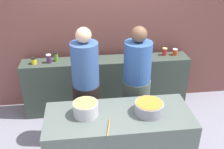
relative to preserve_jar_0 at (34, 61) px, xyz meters
name	(u,v)px	position (x,y,z in m)	size (l,w,h in m)	color
storefront_wall	(104,19)	(1.13, 0.38, 0.51)	(4.80, 0.12, 3.00)	brown
display_shelf	(107,85)	(1.13, 0.03, -0.52)	(2.70, 0.36, 0.93)	#354137
prep_table	(118,143)	(1.13, -1.37, -0.55)	(1.70, 0.70, 0.87)	#525E57
preserve_jar_0	(34,61)	(0.00, 0.00, 0.00)	(0.09, 0.09, 0.10)	yellow
preserve_jar_1	(49,59)	(0.23, 0.01, 0.02)	(0.08, 0.08, 0.14)	#452549
preserve_jar_2	(56,57)	(0.34, 0.07, 0.02)	(0.07, 0.07, 0.14)	#5C8D29
preserve_jar_3	(80,56)	(0.72, 0.04, 0.02)	(0.08, 0.08, 0.14)	#904416
preserve_jar_4	(87,57)	(0.81, -0.01, 0.02)	(0.09, 0.09, 0.14)	#62962D
preserve_jar_5	(93,57)	(0.92, -0.01, 0.02)	(0.07, 0.07, 0.14)	#294625
preserve_jar_6	(133,56)	(1.55, -0.03, 0.02)	(0.08, 0.08, 0.14)	brown
preserve_jar_7	(165,52)	(2.10, 0.08, 0.01)	(0.08, 0.08, 0.12)	red
preserve_jar_8	(175,52)	(2.27, 0.07, 0.00)	(0.08, 0.08, 0.11)	red
cooking_pot_left	(86,109)	(0.75, -1.33, -0.03)	(0.28, 0.28, 0.17)	#B7B7BC
cooking_pot_center	(149,108)	(1.47, -1.38, -0.05)	(0.33, 0.33, 0.14)	gray
wooden_spoon	(109,128)	(0.98, -1.60, -0.11)	(0.02, 0.02, 0.28)	#9E703D
cook_with_tongs	(87,95)	(0.77, -0.77, -0.20)	(0.37, 0.37, 1.73)	black
cook_in_cap	(136,90)	(1.48, -0.67, -0.23)	(0.39, 0.39, 1.69)	#4C584C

